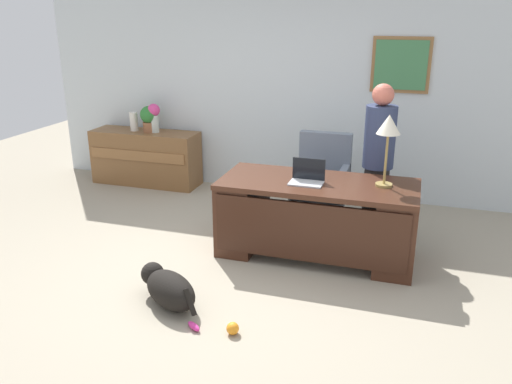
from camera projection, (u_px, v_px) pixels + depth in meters
ground_plane at (223, 275)px, 4.83m from camera, size 12.00×12.00×0.00m
back_wall at (294, 91)px, 6.72m from camera, size 7.00×0.16×2.70m
desk at (316, 216)px, 5.09m from camera, size 1.91×0.84×0.77m
credenza at (146, 158)px, 7.31m from camera, size 1.52×0.50×0.76m
armchair at (322, 183)px, 5.94m from camera, size 0.60×0.59×1.03m
person_standing at (378, 161)px, 5.38m from camera, size 0.32×0.32×1.66m
dog_lying at (168, 288)px, 4.30m from camera, size 0.67×0.55×0.30m
laptop at (307, 177)px, 4.96m from camera, size 0.32×0.22×0.22m
desk_lamp at (389, 129)px, 4.70m from camera, size 0.22×0.22×0.68m
vase_with_flowers at (154, 116)px, 7.06m from camera, size 0.17×0.17×0.39m
vase_empty at (134, 121)px, 7.18m from camera, size 0.11×0.11×0.26m
potted_plant at (149, 118)px, 7.09m from camera, size 0.24×0.24×0.36m
dog_toy_ball at (233, 328)px, 3.93m from camera, size 0.10×0.10×0.10m
dog_toy_bone at (194, 326)px, 4.00m from camera, size 0.15×0.12×0.05m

